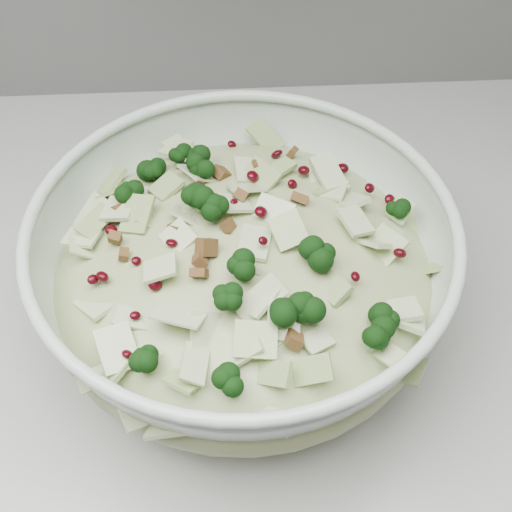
# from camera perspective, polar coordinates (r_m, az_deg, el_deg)

# --- Properties ---
(counter) EXTENTS (3.60, 0.60, 0.90)m
(counter) POSITION_cam_1_polar(r_m,az_deg,el_deg) (1.16, 16.80, -13.45)
(counter) COLOR #B1B0AC
(counter) RESTS_ON floor
(mixing_bowl) EXTENTS (0.46, 0.46, 0.14)m
(mixing_bowl) POSITION_cam_1_polar(r_m,az_deg,el_deg) (0.61, -1.04, -1.64)
(mixing_bowl) COLOR silver
(mixing_bowl) RESTS_ON counter
(salad) EXTENTS (0.40, 0.40, 0.14)m
(salad) POSITION_cam_1_polar(r_m,az_deg,el_deg) (0.59, -1.07, -0.24)
(salad) COLOR #A6B47B
(salad) RESTS_ON mixing_bowl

